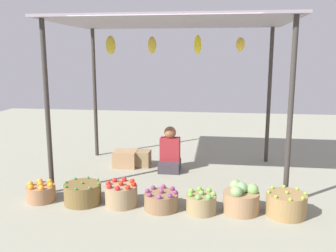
{
  "coord_description": "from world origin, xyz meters",
  "views": [
    {
      "loc": [
        0.72,
        -5.9,
        1.99
      ],
      "look_at": [
        0.0,
        -0.56,
        0.95
      ],
      "focal_mm": 39.26,
      "sensor_mm": 36.0,
      "label": 1
    }
  ],
  "objects_px": {
    "basket_purple_onions": "(161,201)",
    "wooden_crate_near_vendor": "(139,158)",
    "basket_limes": "(286,204)",
    "basket_green_chilies": "(83,193)",
    "basket_oranges": "(41,193)",
    "basket_red_tomatoes": "(121,195)",
    "basket_green_apples": "(201,203)",
    "basket_cabbages": "(241,200)",
    "vendor_person": "(170,154)",
    "wooden_crate_stacked_rear": "(125,159)"
  },
  "relations": [
    {
      "from": "vendor_person",
      "to": "wooden_crate_stacked_rear",
      "type": "xyz_separation_m",
      "value": [
        -0.83,
        0.11,
        -0.15
      ]
    },
    {
      "from": "basket_red_tomatoes",
      "to": "wooden_crate_near_vendor",
      "type": "relative_size",
      "value": 1.03
    },
    {
      "from": "basket_oranges",
      "to": "basket_green_apples",
      "type": "relative_size",
      "value": 1.01
    },
    {
      "from": "basket_green_chilies",
      "to": "basket_oranges",
      "type": "bearing_deg",
      "value": -179.42
    },
    {
      "from": "basket_green_apples",
      "to": "basket_limes",
      "type": "distance_m",
      "value": 1.07
    },
    {
      "from": "basket_limes",
      "to": "wooden_crate_near_vendor",
      "type": "distance_m",
      "value": 2.93
    },
    {
      "from": "basket_green_chilies",
      "to": "basket_red_tomatoes",
      "type": "bearing_deg",
      "value": -0.22
    },
    {
      "from": "basket_oranges",
      "to": "basket_green_apples",
      "type": "bearing_deg",
      "value": -2.08
    },
    {
      "from": "basket_purple_onions",
      "to": "basket_limes",
      "type": "xyz_separation_m",
      "value": [
        1.59,
        0.02,
        0.03
      ]
    },
    {
      "from": "basket_oranges",
      "to": "wooden_crate_stacked_rear",
      "type": "bearing_deg",
      "value": 65.93
    },
    {
      "from": "basket_green_chilies",
      "to": "basket_red_tomatoes",
      "type": "height_order",
      "value": "basket_red_tomatoes"
    },
    {
      "from": "basket_purple_onions",
      "to": "basket_limes",
      "type": "bearing_deg",
      "value": 0.64
    },
    {
      "from": "basket_red_tomatoes",
      "to": "basket_cabbages",
      "type": "bearing_deg",
      "value": -0.57
    },
    {
      "from": "basket_green_chilies",
      "to": "basket_limes",
      "type": "xyz_separation_m",
      "value": [
        2.68,
        -0.04,
        0.01
      ]
    },
    {
      "from": "basket_oranges",
      "to": "basket_red_tomatoes",
      "type": "relative_size",
      "value": 0.9
    },
    {
      "from": "basket_oranges",
      "to": "basket_purple_onions",
      "type": "xyz_separation_m",
      "value": [
        1.69,
        -0.05,
        -0.0
      ]
    },
    {
      "from": "basket_green_chilies",
      "to": "basket_limes",
      "type": "relative_size",
      "value": 1.01
    },
    {
      "from": "basket_green_chilies",
      "to": "basket_purple_onions",
      "type": "bearing_deg",
      "value": -2.92
    },
    {
      "from": "basket_limes",
      "to": "wooden_crate_near_vendor",
      "type": "relative_size",
      "value": 1.18
    },
    {
      "from": "basket_green_apples",
      "to": "basket_limes",
      "type": "relative_size",
      "value": 0.78
    },
    {
      "from": "basket_purple_onions",
      "to": "basket_cabbages",
      "type": "relative_size",
      "value": 0.98
    },
    {
      "from": "basket_green_apples",
      "to": "wooden_crate_near_vendor",
      "type": "height_order",
      "value": "basket_green_apples"
    },
    {
      "from": "basket_oranges",
      "to": "wooden_crate_near_vendor",
      "type": "bearing_deg",
      "value": 60.99
    },
    {
      "from": "basket_purple_onions",
      "to": "basket_cabbages",
      "type": "xyz_separation_m",
      "value": [
        1.03,
        0.04,
        0.06
      ]
    },
    {
      "from": "basket_green_apples",
      "to": "wooden_crate_stacked_rear",
      "type": "xyz_separation_m",
      "value": [
        -1.45,
        1.8,
        0.02
      ]
    },
    {
      "from": "basket_cabbages",
      "to": "wooden_crate_stacked_rear",
      "type": "relative_size",
      "value": 1.13
    },
    {
      "from": "basket_red_tomatoes",
      "to": "basket_limes",
      "type": "bearing_deg",
      "value": -0.97
    },
    {
      "from": "basket_oranges",
      "to": "basket_purple_onions",
      "type": "relative_size",
      "value": 0.87
    },
    {
      "from": "basket_green_chilies",
      "to": "basket_red_tomatoes",
      "type": "distance_m",
      "value": 0.54
    },
    {
      "from": "basket_red_tomatoes",
      "to": "basket_purple_onions",
      "type": "height_order",
      "value": "basket_red_tomatoes"
    },
    {
      "from": "vendor_person",
      "to": "basket_red_tomatoes",
      "type": "bearing_deg",
      "value": -105.78
    },
    {
      "from": "basket_purple_onions",
      "to": "basket_green_apples",
      "type": "height_order",
      "value": "basket_green_apples"
    },
    {
      "from": "basket_limes",
      "to": "basket_green_apples",
      "type": "bearing_deg",
      "value": -177.4
    },
    {
      "from": "basket_green_chilies",
      "to": "basket_cabbages",
      "type": "xyz_separation_m",
      "value": [
        2.12,
        -0.02,
        0.03
      ]
    },
    {
      "from": "basket_limes",
      "to": "basket_green_chilies",
      "type": "bearing_deg",
      "value": 179.19
    },
    {
      "from": "basket_limes",
      "to": "wooden_crate_near_vendor",
      "type": "bearing_deg",
      "value": 141.48
    },
    {
      "from": "basket_limes",
      "to": "vendor_person",
      "type": "bearing_deg",
      "value": 135.89
    },
    {
      "from": "vendor_person",
      "to": "basket_green_apples",
      "type": "bearing_deg",
      "value": -69.67
    },
    {
      "from": "basket_purple_onions",
      "to": "wooden_crate_near_vendor",
      "type": "distance_m",
      "value": 1.97
    },
    {
      "from": "basket_green_apples",
      "to": "basket_cabbages",
      "type": "relative_size",
      "value": 0.84
    },
    {
      "from": "basket_cabbages",
      "to": "basket_green_chilies",
      "type": "bearing_deg",
      "value": 179.52
    },
    {
      "from": "basket_green_chilies",
      "to": "basket_limes",
      "type": "bearing_deg",
      "value": -0.81
    },
    {
      "from": "basket_oranges",
      "to": "basket_purple_onions",
      "type": "bearing_deg",
      "value": -1.68
    },
    {
      "from": "basket_red_tomatoes",
      "to": "vendor_person",
      "type": "bearing_deg",
      "value": 74.22
    },
    {
      "from": "basket_red_tomatoes",
      "to": "basket_limes",
      "type": "xyz_separation_m",
      "value": [
        2.14,
        -0.04,
        -0.0
      ]
    },
    {
      "from": "vendor_person",
      "to": "basket_green_apples",
      "type": "relative_size",
      "value": 2.02
    },
    {
      "from": "basket_purple_onions",
      "to": "basket_cabbages",
      "type": "bearing_deg",
      "value": 2.12
    },
    {
      "from": "basket_cabbages",
      "to": "basket_green_apples",
      "type": "bearing_deg",
      "value": -172.27
    },
    {
      "from": "basket_red_tomatoes",
      "to": "basket_limes",
      "type": "relative_size",
      "value": 0.87
    },
    {
      "from": "wooden_crate_near_vendor",
      "to": "basket_green_apples",
      "type": "bearing_deg",
      "value": -56.78
    }
  ]
}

